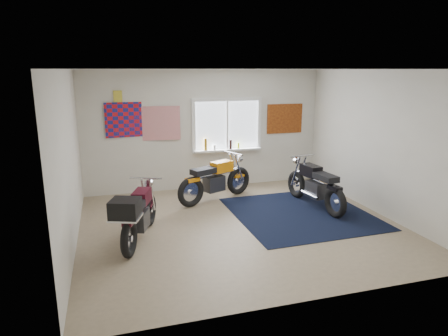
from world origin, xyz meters
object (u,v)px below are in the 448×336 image
object	(u,v)px
navy_rug	(300,213)
black_chrome_bike	(315,186)
yellow_triumph	(215,181)
maroon_tourer	(137,215)

from	to	relation	value
navy_rug	black_chrome_bike	size ratio (longest dim) A/B	1.36
yellow_triumph	black_chrome_bike	distance (m)	2.05
yellow_triumph	maroon_tourer	xyz separation A→B (m)	(-1.75, -1.74, 0.06)
navy_rug	maroon_tourer	xyz separation A→B (m)	(-3.11, -0.49, 0.48)
maroon_tourer	navy_rug	bearing A→B (deg)	-61.05
yellow_triumph	maroon_tourer	distance (m)	2.47
navy_rug	maroon_tourer	distance (m)	3.18
navy_rug	yellow_triumph	distance (m)	1.89
maroon_tourer	yellow_triumph	bearing A→B (deg)	-25.08
navy_rug	maroon_tourer	size ratio (longest dim) A/B	1.45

